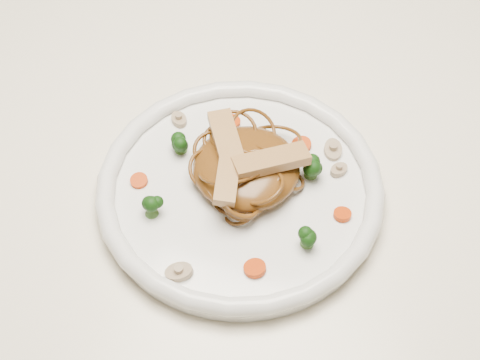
% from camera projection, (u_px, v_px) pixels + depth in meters
% --- Properties ---
extents(table, '(1.20, 0.80, 0.75)m').
position_uv_depth(table, '(234.00, 176.00, 0.89)').
color(table, '#EBE3C7').
rests_on(table, ground).
extents(plate, '(0.31, 0.31, 0.02)m').
position_uv_depth(plate, '(240.00, 193.00, 0.74)').
color(plate, white).
rests_on(plate, table).
extents(noodle_mound, '(0.15, 0.15, 0.04)m').
position_uv_depth(noodle_mound, '(246.00, 168.00, 0.73)').
color(noodle_mound, brown).
rests_on(noodle_mound, plate).
extents(chicken_a, '(0.08, 0.07, 0.01)m').
position_uv_depth(chicken_a, '(271.00, 161.00, 0.71)').
color(chicken_a, tan).
rests_on(chicken_a, noodle_mound).
extents(chicken_b, '(0.06, 0.08, 0.01)m').
position_uv_depth(chicken_b, '(227.00, 141.00, 0.73)').
color(chicken_b, tan).
rests_on(chicken_b, noodle_mound).
extents(chicken_c, '(0.04, 0.07, 0.01)m').
position_uv_depth(chicken_c, '(228.00, 176.00, 0.70)').
color(chicken_c, tan).
rests_on(chicken_c, noodle_mound).
extents(broccoli_0, '(0.03, 0.03, 0.03)m').
position_uv_depth(broccoli_0, '(312.00, 165.00, 0.73)').
color(broccoli_0, '#0E370B').
rests_on(broccoli_0, plate).
extents(broccoli_1, '(0.03, 0.03, 0.03)m').
position_uv_depth(broccoli_1, '(180.00, 142.00, 0.76)').
color(broccoli_1, '#0E370B').
rests_on(broccoli_1, plate).
extents(broccoli_2, '(0.03, 0.03, 0.03)m').
position_uv_depth(broccoli_2, '(151.00, 206.00, 0.71)').
color(broccoli_2, '#0E370B').
rests_on(broccoli_2, plate).
extents(broccoli_3, '(0.03, 0.03, 0.03)m').
position_uv_depth(broccoli_3, '(308.00, 235.00, 0.68)').
color(broccoli_3, '#0E370B').
rests_on(broccoli_3, plate).
extents(carrot_0, '(0.03, 0.03, 0.00)m').
position_uv_depth(carrot_0, '(301.00, 145.00, 0.77)').
color(carrot_0, '#B23306').
rests_on(carrot_0, plate).
extents(carrot_1, '(0.02, 0.02, 0.00)m').
position_uv_depth(carrot_1, '(139.00, 181.00, 0.74)').
color(carrot_1, '#B23306').
rests_on(carrot_1, plate).
extents(carrot_2, '(0.02, 0.02, 0.00)m').
position_uv_depth(carrot_2, '(342.00, 214.00, 0.71)').
color(carrot_2, '#B23306').
rests_on(carrot_2, plate).
extents(carrot_3, '(0.02, 0.02, 0.00)m').
position_uv_depth(carrot_3, '(231.00, 122.00, 0.79)').
color(carrot_3, '#B23306').
rests_on(carrot_3, plate).
extents(carrot_4, '(0.03, 0.03, 0.00)m').
position_uv_depth(carrot_4, '(255.00, 268.00, 0.68)').
color(carrot_4, '#B23306').
rests_on(carrot_4, plate).
extents(mushroom_0, '(0.04, 0.04, 0.01)m').
position_uv_depth(mushroom_0, '(179.00, 272.00, 0.67)').
color(mushroom_0, tan).
rests_on(mushroom_0, plate).
extents(mushroom_1, '(0.03, 0.03, 0.01)m').
position_uv_depth(mushroom_1, '(339.00, 170.00, 0.75)').
color(mushroom_1, tan).
rests_on(mushroom_1, plate).
extents(mushroom_2, '(0.03, 0.03, 0.01)m').
position_uv_depth(mushroom_2, '(179.00, 120.00, 0.79)').
color(mushroom_2, tan).
rests_on(mushroom_2, plate).
extents(mushroom_3, '(0.03, 0.03, 0.01)m').
position_uv_depth(mushroom_3, '(333.00, 150.00, 0.77)').
color(mushroom_3, tan).
rests_on(mushroom_3, plate).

